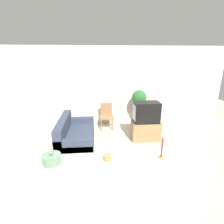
# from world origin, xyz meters

# --- Properties ---
(ground_plane) EXTENTS (14.00, 14.00, 0.00)m
(ground_plane) POSITION_xyz_m (0.00, 0.00, 0.00)
(ground_plane) COLOR beige
(wall_back) EXTENTS (9.00, 0.06, 2.70)m
(wall_back) POSITION_xyz_m (0.00, 3.43, 1.35)
(wall_back) COLOR beige
(wall_back) RESTS_ON ground_plane
(couch) EXTENTS (0.89, 1.67, 0.79)m
(couch) POSITION_xyz_m (-0.64, 1.77, 0.28)
(couch) COLOR #384256
(couch) RESTS_ON ground_plane
(tv_stand) EXTENTS (0.82, 0.46, 0.55)m
(tv_stand) POSITION_xyz_m (1.37, 2.00, 0.27)
(tv_stand) COLOR #9E754C
(tv_stand) RESTS_ON ground_plane
(television) EXTENTS (0.72, 0.43, 0.59)m
(television) POSITION_xyz_m (1.36, 2.00, 0.84)
(television) COLOR black
(television) RESTS_ON tv_stand
(wooden_chair) EXTENTS (0.44, 0.44, 0.84)m
(wooden_chair) POSITION_xyz_m (0.28, 2.99, 0.47)
(wooden_chair) COLOR #9E754C
(wooden_chair) RESTS_ON ground_plane
(plant_stand) EXTENTS (0.14, 0.14, 0.71)m
(plant_stand) POSITION_xyz_m (1.38, 3.00, 0.35)
(plant_stand) COLOR #9E754C
(plant_stand) RESTS_ON ground_plane
(potted_plant) EXTENTS (0.48, 0.48, 0.58)m
(potted_plant) POSITION_xyz_m (1.38, 3.00, 1.03)
(potted_plant) COLOR #4C4C51
(potted_plant) RESTS_ON plant_stand
(foreground_counter) EXTENTS (2.96, 0.44, 1.01)m
(foreground_counter) POSITION_xyz_m (0.00, -0.57, 0.51)
(foreground_counter) COLOR silver
(foreground_counter) RESTS_ON ground_plane
(decorative_bowl) EXTENTS (0.24, 0.24, 0.18)m
(decorative_bowl) POSITION_xyz_m (-0.64, -0.57, 1.08)
(decorative_bowl) COLOR gray
(decorative_bowl) RESTS_ON foreground_counter
(candle_jar) EXTENTS (0.11, 0.11, 0.09)m
(candle_jar) POSITION_xyz_m (0.09, -0.57, 1.06)
(candle_jar) COLOR #C6844C
(candle_jar) RESTS_ON foreground_counter
(candlestick) EXTENTS (0.07, 0.07, 0.30)m
(candlestick) POSITION_xyz_m (0.84, -0.57, 1.11)
(candlestick) COLOR #B7933D
(candlestick) RESTS_ON foreground_counter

